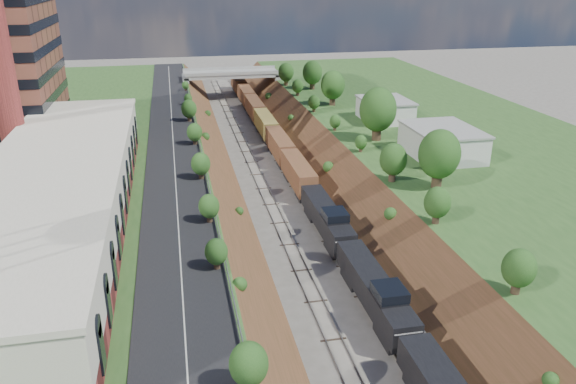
# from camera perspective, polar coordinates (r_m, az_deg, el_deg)

# --- Properties ---
(platform_left) EXTENTS (44.00, 180.00, 5.00)m
(platform_left) POSITION_cam_1_polar(r_m,az_deg,el_deg) (88.05, -22.81, 1.12)
(platform_left) COLOR #305623
(platform_left) RESTS_ON ground
(platform_right) EXTENTS (44.00, 180.00, 5.00)m
(platform_right) POSITION_cam_1_polar(r_m,az_deg,el_deg) (98.72, 18.03, 3.88)
(platform_right) COLOR #305623
(platform_right) RESTS_ON ground
(embankment_left) EXTENTS (10.00, 180.00, 10.00)m
(embankment_left) POSITION_cam_1_polar(r_m,az_deg,el_deg) (87.16, -8.31, 0.69)
(embankment_left) COLOR brown
(embankment_left) RESTS_ON ground
(embankment_right) EXTENTS (10.00, 180.00, 10.00)m
(embankment_right) POSITION_cam_1_polar(r_m,az_deg,el_deg) (90.89, 5.65, 1.70)
(embankment_right) COLOR brown
(embankment_right) RESTS_ON ground
(rail_left_track) EXTENTS (1.58, 180.00, 0.18)m
(rail_left_track) POSITION_cam_1_polar(r_m,az_deg,el_deg) (87.92, -2.85, 1.15)
(rail_left_track) COLOR gray
(rail_left_track) RESTS_ON ground
(rail_right_track) EXTENTS (1.58, 180.00, 0.18)m
(rail_right_track) POSITION_cam_1_polar(r_m,az_deg,el_deg) (88.81, 0.46, 1.39)
(rail_right_track) COLOR gray
(rail_right_track) RESTS_ON ground
(road) EXTENTS (8.00, 180.00, 0.10)m
(road) POSITION_cam_1_polar(r_m,az_deg,el_deg) (85.41, -11.51, 3.63)
(road) COLOR black
(road) RESTS_ON platform_left
(guardrail) EXTENTS (0.10, 171.00, 0.70)m
(guardrail) POSITION_cam_1_polar(r_m,az_deg,el_deg) (85.15, -8.77, 4.11)
(guardrail) COLOR #99999E
(guardrail) RESTS_ON platform_left
(commercial_building) EXTENTS (14.30, 62.30, 7.00)m
(commercial_building) POSITION_cam_1_polar(r_m,az_deg,el_deg) (64.77, -22.47, -0.21)
(commercial_building) COLOR maroon
(commercial_building) RESTS_ON platform_left
(overpass) EXTENTS (24.50, 8.30, 7.40)m
(overpass) POSITION_cam_1_polar(r_m,az_deg,el_deg) (146.54, -5.78, 11.32)
(overpass) COLOR gray
(overpass) RESTS_ON ground
(white_building_near) EXTENTS (9.00, 12.00, 4.00)m
(white_building_near) POSITION_cam_1_polar(r_m,az_deg,el_deg) (86.30, 15.38, 4.83)
(white_building_near) COLOR silver
(white_building_near) RESTS_ON platform_right
(white_building_far) EXTENTS (8.00, 10.00, 3.60)m
(white_building_far) POSITION_cam_1_polar(r_m,az_deg,el_deg) (105.53, 9.83, 8.15)
(white_building_far) COLOR silver
(white_building_far) RESTS_ON platform_right
(tree_right_large) EXTENTS (5.25, 5.25, 7.61)m
(tree_right_large) POSITION_cam_1_polar(r_m,az_deg,el_deg) (72.54, 15.13, 3.69)
(tree_right_large) COLOR #473323
(tree_right_large) RESTS_ON platform_right
(tree_left_crest) EXTENTS (2.45, 2.45, 3.55)m
(tree_left_crest) POSITION_cam_1_polar(r_m,az_deg,el_deg) (47.86, -6.34, -8.25)
(tree_left_crest) COLOR #473323
(tree_left_crest) RESTS_ON platform_left
(freight_train) EXTENTS (2.72, 139.74, 4.55)m
(freight_train) POSITION_cam_1_polar(r_m,az_deg,el_deg) (97.31, -0.77, 4.65)
(freight_train) COLOR black
(freight_train) RESTS_ON ground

